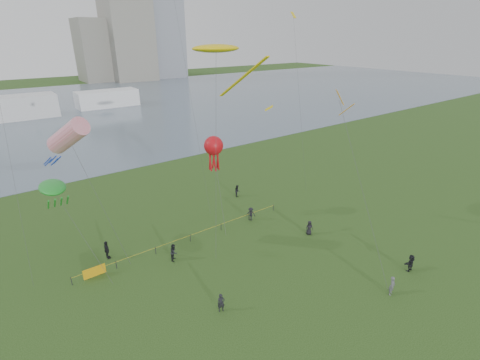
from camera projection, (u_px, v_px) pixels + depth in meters
ground_plane at (313, 308)px, 28.46m from camera, size 400.00×400.00×0.00m
lake at (59, 111)px, 102.55m from camera, size 400.00×120.00×0.08m
building_mid at (128, 39)px, 166.50m from camera, size 20.00×20.00×38.00m
building_low at (96, 50)px, 165.16m from camera, size 16.00×18.00×28.00m
pavilion_left at (11, 108)px, 91.09m from camera, size 22.00×8.00×6.00m
pavilion_right at (107, 99)px, 107.82m from camera, size 18.00×7.00×5.00m
fence at (135, 257)px, 34.05m from camera, size 24.07×0.07×1.05m
kite_flyer at (392, 286)px, 29.62m from camera, size 0.74×0.59×1.78m
spectator_a at (174, 252)px, 34.21m from camera, size 1.07×1.10×1.78m
spectator_b at (251, 214)px, 41.59m from camera, size 1.22×1.22×1.69m
spectator_c at (107, 250)px, 34.39m from camera, size 0.47×1.14×1.95m
spectator_d at (309, 228)px, 38.65m from camera, size 0.96×0.85×1.66m
spectator_e at (411, 263)px, 32.64m from camera, size 1.59×0.52×1.71m
spectator_f at (221, 303)px, 27.81m from camera, size 0.70×0.58×1.64m
spectator_g at (237, 191)px, 47.89m from camera, size 0.93×1.00×1.65m
kite_stingray at (217, 49)px, 33.38m from camera, size 6.61×10.05×19.87m
kite_windsock at (68, 136)px, 30.39m from camera, size 5.11×6.26×14.36m
kite_creature at (52, 187)px, 33.25m from camera, size 3.35×10.34×7.61m
kite_octopus at (214, 146)px, 38.96m from camera, size 2.35×5.14×10.29m
kite_delta at (342, 106)px, 31.72m from camera, size 2.39×9.39×16.03m
small_kites at (171, 4)px, 36.38m from camera, size 33.94×4.23×10.31m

